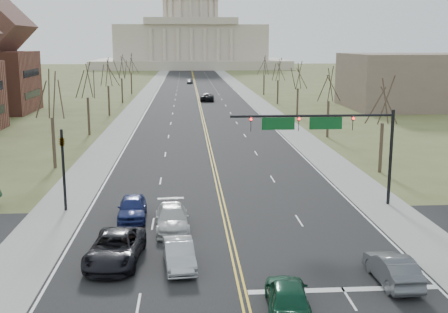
{
  "coord_description": "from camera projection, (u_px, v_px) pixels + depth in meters",
  "views": [
    {
      "loc": [
        -2.64,
        -26.44,
        12.02
      ],
      "look_at": [
        0.35,
        17.76,
        3.0
      ],
      "focal_mm": 45.0,
      "sensor_mm": 36.0,
      "label": 1
    }
  ],
  "objects": [
    {
      "name": "tree_l_1",
      "position": [
        87.0,
        82.0,
        72.94
      ],
      "size": [
        3.96,
        3.96,
        9.0
      ],
      "color": "#35261F",
      "rests_on": "ground"
    },
    {
      "name": "tree_r_0",
      "position": [
        384.0,
        103.0,
        51.6
      ],
      "size": [
        3.74,
        3.74,
        8.5
      ],
      "color": "#35261F",
      "rests_on": "ground"
    },
    {
      "name": "car_far_sb",
      "position": [
        190.0,
        81.0,
        166.79
      ],
      "size": [
        1.86,
        4.26,
        1.43
      ],
      "primitive_type": "imported",
      "rotation": [
        0.0,
        0.0,
        -0.04
      ],
      "color": "#56595F",
      "rests_on": "road"
    },
    {
      "name": "road",
      "position": [
        197.0,
        93.0,
        135.96
      ],
      "size": [
        20.0,
        380.0,
        0.01
      ],
      "primitive_type": "cube",
      "color": "black",
      "rests_on": "ground"
    },
    {
      "name": "signal_left",
      "position": [
        63.0,
        161.0,
        40.12
      ],
      "size": [
        0.32,
        0.36,
        6.0
      ],
      "color": "black",
      "rests_on": "ground"
    },
    {
      "name": "car_far_nb",
      "position": [
        207.0,
        97.0,
        117.45
      ],
      "size": [
        3.12,
        6.14,
        1.66
      ],
      "primitive_type": "imported",
      "rotation": [
        0.0,
        0.0,
        3.08
      ],
      "color": "black",
      "rests_on": "road"
    },
    {
      "name": "bldg_right_mass",
      "position": [
        415.0,
        81.0,
        104.37
      ],
      "size": [
        25.0,
        20.0,
        10.0
      ],
      "primitive_type": "cube",
      "color": "brown",
      "rests_on": "ground"
    },
    {
      "name": "edge_line_right",
      "position": [
        237.0,
        93.0,
        136.61
      ],
      "size": [
        0.15,
        380.0,
        0.01
      ],
      "primitive_type": "cube",
      "color": "silver",
      "rests_on": "road"
    },
    {
      "name": "cross_road",
      "position": [
        231.0,
        243.0,
        34.29
      ],
      "size": [
        120.0,
        14.0,
        0.01
      ],
      "primitive_type": "cube",
      "color": "black",
      "rests_on": "ground"
    },
    {
      "name": "tree_l_0",
      "position": [
        51.0,
        97.0,
        53.39
      ],
      "size": [
        3.96,
        3.96,
        9.0
      ],
      "color": "#35261F",
      "rests_on": "ground"
    },
    {
      "name": "ground",
      "position": [
        241.0,
        284.0,
        28.42
      ],
      "size": [
        600.0,
        600.0,
        0.0
      ],
      "primitive_type": "plane",
      "color": "#4E592C",
      "rests_on": "ground"
    },
    {
      "name": "car_sb_outer_second",
      "position": [
        132.0,
        208.0,
        38.76
      ],
      "size": [
        2.1,
        4.82,
        1.62
      ],
      "primitive_type": "imported",
      "rotation": [
        0.0,
        0.0,
        0.04
      ],
      "color": "navy",
      "rests_on": "road"
    },
    {
      "name": "tree_l_4",
      "position": [
        131.0,
        65.0,
        131.6
      ],
      "size": [
        3.96,
        3.96,
        9.0
      ],
      "color": "#35261F",
      "rests_on": "ground"
    },
    {
      "name": "car_sb_inner_second",
      "position": [
        172.0,
        218.0,
        36.55
      ],
      "size": [
        2.41,
        5.36,
        1.52
      ],
      "primitive_type": "imported",
      "rotation": [
        0.0,
        0.0,
        0.05
      ],
      "color": "silver",
      "rests_on": "road"
    },
    {
      "name": "tree_r_1",
      "position": [
        329.0,
        86.0,
        71.16
      ],
      "size": [
        3.74,
        3.74,
        8.5
      ],
      "color": "#35261F",
      "rests_on": "ground"
    },
    {
      "name": "car_nb_outer_lead",
      "position": [
        392.0,
        269.0,
        28.44
      ],
      "size": [
        1.75,
        4.64,
        1.51
      ],
      "primitive_type": "imported",
      "rotation": [
        0.0,
        0.0,
        3.17
      ],
      "color": "#4E5156",
      "rests_on": "road"
    },
    {
      "name": "tree_l_2",
      "position": [
        108.0,
        74.0,
        92.5
      ],
      "size": [
        3.96,
        3.96,
        9.0
      ],
      "color": "#35261F",
      "rests_on": "ground"
    },
    {
      "name": "stop_bar",
      "position": [
        343.0,
        290.0,
        27.77
      ],
      "size": [
        9.5,
        0.5,
        0.01
      ],
      "primitive_type": "cube",
      "color": "silver",
      "rests_on": "road"
    },
    {
      "name": "tree_l_3",
      "position": [
        121.0,
        68.0,
        112.05
      ],
      "size": [
        3.96,
        3.96,
        9.0
      ],
      "color": "#35261F",
      "rests_on": "ground"
    },
    {
      "name": "signal_mast",
      "position": [
        325.0,
        130.0,
        40.96
      ],
      "size": [
        12.12,
        0.44,
        7.2
      ],
      "color": "black",
      "rests_on": "ground"
    },
    {
      "name": "car_nb_inner_lead",
      "position": [
        288.0,
        296.0,
        25.29
      ],
      "size": [
        2.31,
        4.87,
        1.61
      ],
      "primitive_type": "imported",
      "rotation": [
        0.0,
        0.0,
        3.05
      ],
      "color": "#0E3E28",
      "rests_on": "road"
    },
    {
      "name": "center_line",
      "position": [
        197.0,
        93.0,
        135.96
      ],
      "size": [
        0.42,
        380.0,
        0.01
      ],
      "primitive_type": "cube",
      "color": "gold",
      "rests_on": "road"
    },
    {
      "name": "tree_r_2",
      "position": [
        298.0,
        77.0,
        90.71
      ],
      "size": [
        3.74,
        3.74,
        8.5
      ],
      "color": "#35261F",
      "rests_on": "ground"
    },
    {
      "name": "tree_r_4",
      "position": [
        264.0,
        67.0,
        129.82
      ],
      "size": [
        3.74,
        3.74,
        8.5
      ],
      "color": "#35261F",
      "rests_on": "ground"
    },
    {
      "name": "tree_r_3",
      "position": [
        278.0,
        71.0,
        110.26
      ],
      "size": [
        3.74,
        3.74,
        8.5
      ],
      "color": "#35261F",
      "rests_on": "ground"
    },
    {
      "name": "car_sb_inner_lead",
      "position": [
        179.0,
        254.0,
        30.48
      ],
      "size": [
        1.98,
        4.54,
        1.45
      ],
      "primitive_type": "imported",
      "rotation": [
        0.0,
        0.0,
        0.1
      ],
      "color": "#999BA1",
      "rests_on": "road"
    },
    {
      "name": "sidewalk_left",
      "position": [
        147.0,
        93.0,
        135.17
      ],
      "size": [
        4.0,
        380.0,
        0.03
      ],
      "primitive_type": "cube",
      "color": "gray",
      "rests_on": "ground"
    },
    {
      "name": "capitol",
      "position": [
        191.0,
        38.0,
        269.92
      ],
      "size": [
        90.0,
        60.0,
        50.0
      ],
      "color": "#B9AB9A",
      "rests_on": "ground"
    },
    {
      "name": "car_sb_outer_lead",
      "position": [
        115.0,
        248.0,
        31.06
      ],
      "size": [
        3.2,
        6.15,
        1.65
      ],
      "primitive_type": "imported",
      "rotation": [
        0.0,
        0.0,
        -0.08
      ],
      "color": "black",
      "rests_on": "road"
    },
    {
      "name": "sidewalk_right",
      "position": [
        246.0,
        93.0,
        136.76
      ],
      "size": [
        4.0,
        380.0,
        0.03
      ],
      "primitive_type": "cube",
      "color": "gray",
      "rests_on": "ground"
    },
    {
      "name": "edge_line_left",
      "position": [
        156.0,
        93.0,
        135.32
      ],
      "size": [
        0.15,
        380.0,
        0.01
      ],
      "primitive_type": "cube",
      "color": "silver",
      "rests_on": "road"
    }
  ]
}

